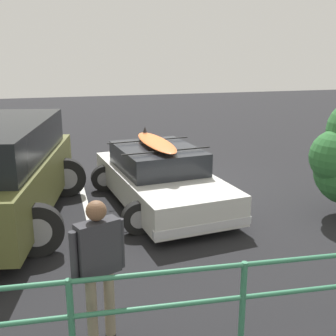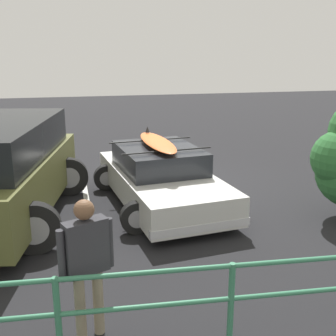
% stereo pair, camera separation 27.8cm
% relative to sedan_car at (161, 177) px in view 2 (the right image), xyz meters
% --- Properties ---
extents(ground_plane, '(44.00, 44.00, 0.02)m').
position_rel_sedan_car_xyz_m(ground_plane, '(-0.66, -0.75, -0.59)').
color(ground_plane, black).
rests_on(ground_plane, ground).
extents(parking_stripe, '(0.12, 4.36, 0.00)m').
position_rel_sedan_car_xyz_m(parking_stripe, '(1.55, 0.04, -0.58)').
color(parking_stripe, silver).
rests_on(parking_stripe, ground).
extents(sedan_car, '(2.70, 4.39, 1.49)m').
position_rel_sedan_car_xyz_m(sedan_car, '(0.00, 0.00, 0.00)').
color(sedan_car, silver).
rests_on(sedan_car, ground).
extents(suv_car, '(3.28, 5.13, 1.91)m').
position_rel_sedan_car_xyz_m(suv_car, '(3.11, 0.20, 0.41)').
color(suv_car, brown).
rests_on(suv_car, ground).
extents(person_bystander, '(0.61, 0.35, 1.66)m').
position_rel_sedan_car_xyz_m(person_bystander, '(1.74, 4.11, 0.42)').
color(person_bystander, gray).
rests_on(person_bystander, ground).
extents(railing_fence, '(7.49, 0.65, 0.96)m').
position_rel_sedan_car_xyz_m(railing_fence, '(0.21, 4.55, 0.07)').
color(railing_fence, '#387F5B').
rests_on(railing_fence, ground).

